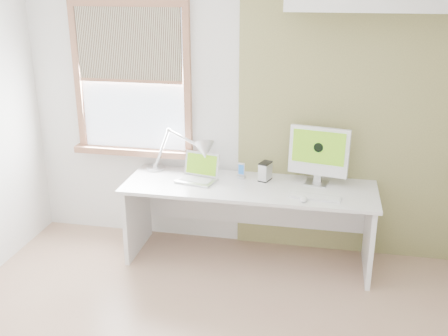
% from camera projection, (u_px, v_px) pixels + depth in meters
% --- Properties ---
extents(room, '(4.04, 3.54, 2.64)m').
position_uv_depth(room, '(190.00, 179.00, 3.14)').
color(room, tan).
rests_on(room, ground).
extents(accent_wall, '(2.00, 0.02, 2.60)m').
position_uv_depth(accent_wall, '(352.00, 117.00, 4.56)').
color(accent_wall, olive).
rests_on(accent_wall, room).
extents(window, '(1.20, 0.14, 1.42)m').
position_uv_depth(window, '(132.00, 81.00, 4.82)').
color(window, '#966046').
rests_on(window, room).
extents(desk, '(2.20, 0.70, 0.73)m').
position_uv_depth(desk, '(250.00, 203.00, 4.71)').
color(desk, white).
rests_on(desk, room).
extents(desk_lamp, '(0.72, 0.32, 0.42)m').
position_uv_depth(desk_lamp, '(195.00, 152.00, 4.77)').
color(desk_lamp, silver).
rests_on(desk_lamp, desk).
extents(laptop, '(0.38, 0.33, 0.23)m').
position_uv_depth(laptop, '(199.00, 174.00, 4.70)').
color(laptop, silver).
rests_on(laptop, desk).
extents(phone_dock, '(0.09, 0.09, 0.14)m').
position_uv_depth(phone_dock, '(241.00, 174.00, 4.75)').
color(phone_dock, silver).
rests_on(phone_dock, desk).
extents(external_drive, '(0.12, 0.15, 0.17)m').
position_uv_depth(external_drive, '(265.00, 171.00, 4.68)').
color(external_drive, silver).
rests_on(external_drive, desk).
extents(imac, '(0.52, 0.22, 0.51)m').
position_uv_depth(imac, '(319.00, 152.00, 4.54)').
color(imac, silver).
rests_on(imac, desk).
extents(keyboard, '(0.44, 0.18, 0.02)m').
position_uv_depth(keyboard, '(315.00, 197.00, 4.32)').
color(keyboard, white).
rests_on(keyboard, desk).
extents(mouse, '(0.07, 0.11, 0.03)m').
position_uv_depth(mouse, '(303.00, 199.00, 4.26)').
color(mouse, white).
rests_on(mouse, desk).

